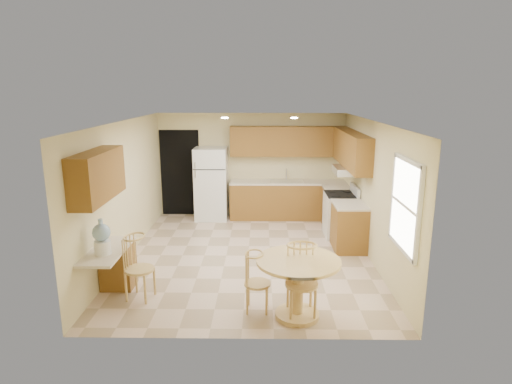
{
  "coord_description": "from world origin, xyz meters",
  "views": [
    {
      "loc": [
        0.25,
        -7.53,
        3.05
      ],
      "look_at": [
        0.14,
        0.3,
        1.16
      ],
      "focal_mm": 30.0,
      "sensor_mm": 36.0,
      "label": 1
    }
  ],
  "objects_px": {
    "water_crock": "(102,238)",
    "chair_table_a": "(257,279)",
    "stove": "(341,214)",
    "dining_table": "(298,280)",
    "refrigerator": "(211,184)",
    "chair_table_b": "(302,278)",
    "chair_desk": "(137,264)"
  },
  "relations": [
    {
      "from": "stove",
      "to": "dining_table",
      "type": "height_order",
      "value": "stove"
    },
    {
      "from": "stove",
      "to": "chair_desk",
      "type": "xyz_separation_m",
      "value": [
        -3.47,
        -2.96,
        0.12
      ]
    },
    {
      "from": "stove",
      "to": "chair_table_a",
      "type": "xyz_separation_m",
      "value": [
        -1.73,
        -3.28,
        0.05
      ]
    },
    {
      "from": "refrigerator",
      "to": "dining_table",
      "type": "height_order",
      "value": "refrigerator"
    },
    {
      "from": "water_crock",
      "to": "chair_table_b",
      "type": "bearing_deg",
      "value": -8.81
    },
    {
      "from": "refrigerator",
      "to": "chair_table_a",
      "type": "bearing_deg",
      "value": -75.73
    },
    {
      "from": "refrigerator",
      "to": "chair_table_b",
      "type": "relative_size",
      "value": 1.68
    },
    {
      "from": "stove",
      "to": "water_crock",
      "type": "bearing_deg",
      "value": -142.2
    },
    {
      "from": "water_crock",
      "to": "chair_table_a",
      "type": "bearing_deg",
      "value": -6.21
    },
    {
      "from": "stove",
      "to": "chair_table_b",
      "type": "xyz_separation_m",
      "value": [
        -1.13,
        -3.48,
        0.15
      ]
    },
    {
      "from": "water_crock",
      "to": "stove",
      "type": "bearing_deg",
      "value": 37.8
    },
    {
      "from": "stove",
      "to": "dining_table",
      "type": "relative_size",
      "value": 0.96
    },
    {
      "from": "chair_table_a",
      "to": "chair_table_b",
      "type": "relative_size",
      "value": 0.83
    },
    {
      "from": "stove",
      "to": "dining_table",
      "type": "distance_m",
      "value": 3.58
    },
    {
      "from": "chair_table_b",
      "to": "chair_desk",
      "type": "xyz_separation_m",
      "value": [
        -2.34,
        0.51,
        -0.04
      ]
    },
    {
      "from": "chair_table_b",
      "to": "water_crock",
      "type": "distance_m",
      "value": 2.85
    },
    {
      "from": "chair_table_a",
      "to": "stove",
      "type": "bearing_deg",
      "value": 155.18
    },
    {
      "from": "refrigerator",
      "to": "chair_desk",
      "type": "distance_m",
      "value": 4.24
    },
    {
      "from": "refrigerator",
      "to": "chair_table_a",
      "type": "relative_size",
      "value": 2.03
    },
    {
      "from": "chair_table_a",
      "to": "chair_table_b",
      "type": "xyz_separation_m",
      "value": [
        0.6,
        -0.19,
        0.11
      ]
    },
    {
      "from": "refrigerator",
      "to": "chair_desk",
      "type": "bearing_deg",
      "value": -98.16
    },
    {
      "from": "dining_table",
      "to": "chair_table_b",
      "type": "height_order",
      "value": "chair_table_b"
    },
    {
      "from": "dining_table",
      "to": "water_crock",
      "type": "distance_m",
      "value": 2.8
    },
    {
      "from": "stove",
      "to": "water_crock",
      "type": "height_order",
      "value": "water_crock"
    },
    {
      "from": "stove",
      "to": "chair_desk",
      "type": "relative_size",
      "value": 1.13
    },
    {
      "from": "stove",
      "to": "chair_desk",
      "type": "bearing_deg",
      "value": -139.54
    },
    {
      "from": "stove",
      "to": "chair_table_a",
      "type": "relative_size",
      "value": 1.29
    },
    {
      "from": "chair_table_a",
      "to": "water_crock",
      "type": "xyz_separation_m",
      "value": [
        -2.19,
        0.24,
        0.49
      ]
    },
    {
      "from": "dining_table",
      "to": "chair_table_a",
      "type": "xyz_separation_m",
      "value": [
        -0.55,
        0.1,
        -0.03
      ]
    },
    {
      "from": "dining_table",
      "to": "stove",
      "type": "bearing_deg",
      "value": 70.75
    },
    {
      "from": "refrigerator",
      "to": "water_crock",
      "type": "distance_m",
      "value": 4.39
    },
    {
      "from": "dining_table",
      "to": "chair_table_a",
      "type": "height_order",
      "value": "chair_table_a"
    }
  ]
}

